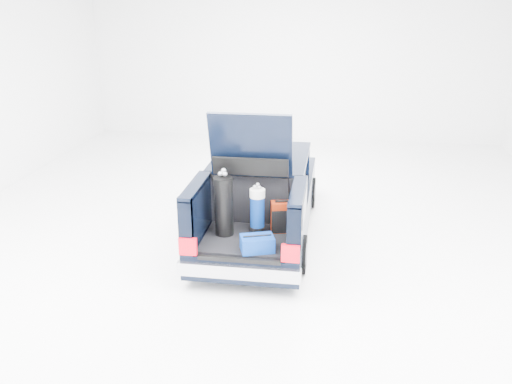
% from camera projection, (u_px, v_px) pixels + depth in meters
% --- Properties ---
extents(ground, '(14.00, 14.00, 0.00)m').
position_uv_depth(ground, '(260.00, 233.00, 9.91)').
color(ground, white).
rests_on(ground, ground).
extents(car, '(1.87, 4.65, 2.47)m').
position_uv_depth(car, '(261.00, 197.00, 9.77)').
color(car, black).
rests_on(car, ground).
extents(red_suitcase, '(0.35, 0.27, 0.52)m').
position_uv_depth(red_suitcase, '(281.00, 217.00, 8.46)').
color(red_suitcase, '#6E1603').
rests_on(red_suitcase, car).
extents(black_golf_bag, '(0.37, 0.38, 1.04)m').
position_uv_depth(black_golf_bag, '(224.00, 206.00, 8.29)').
color(black_golf_bag, black).
rests_on(black_golf_bag, car).
extents(blue_golf_bag, '(0.30, 0.30, 0.80)m').
position_uv_depth(blue_golf_bag, '(257.00, 210.00, 8.41)').
color(blue_golf_bag, black).
rests_on(blue_golf_bag, car).
extents(blue_duffel, '(0.55, 0.45, 0.25)m').
position_uv_depth(blue_duffel, '(257.00, 244.00, 7.87)').
color(blue_duffel, navy).
rests_on(blue_duffel, car).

